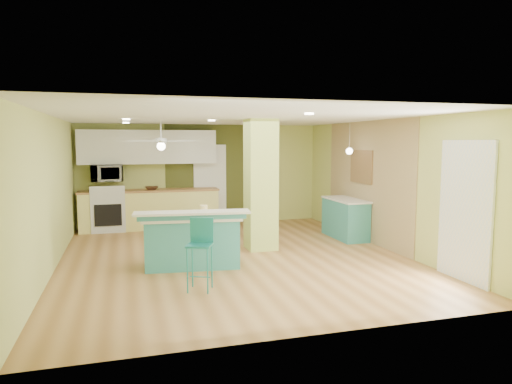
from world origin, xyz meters
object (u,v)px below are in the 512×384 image
peninsula (192,239)px  side_counter (345,218)px  fruit_bowl (152,188)px  bar_stool (201,242)px  canister (204,210)px

peninsula → side_counter: size_ratio=1.41×
side_counter → fruit_bowl: fruit_bowl is taller
side_counter → fruit_bowl: 4.56m
peninsula → side_counter: bearing=27.3°
bar_stool → canister: size_ratio=6.65×
fruit_bowl → side_counter: bearing=-29.1°
bar_stool → side_counter: bar_stool is taller
side_counter → fruit_bowl: bearing=150.9°
side_counter → canister: 3.52m
fruit_bowl → canister: bearing=-78.7°
peninsula → bar_stool: bearing=-86.3°
peninsula → canister: bearing=42.4°
peninsula → canister: canister is taller
peninsula → fruit_bowl: size_ratio=5.79×
bar_stool → fruit_bowl: fruit_bowl is taller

